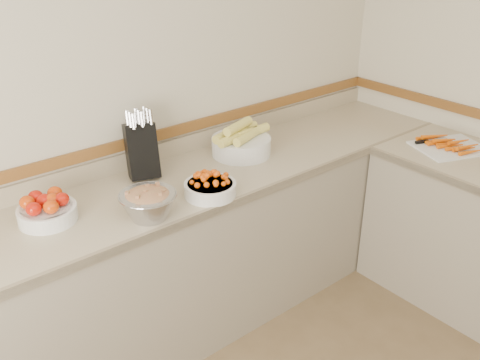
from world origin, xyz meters
TOP-DOWN VIEW (x-y plane):
  - back_wall at (0.00, 2.00)m, footprint 4.00×0.00m
  - counter_back at (0.00, 1.68)m, footprint 4.00×0.65m
  - knife_block at (0.12, 1.87)m, footprint 0.20×0.23m
  - tomato_bowl at (-0.45, 1.74)m, footprint 0.26×0.26m
  - cherry_tomato_bowl at (0.26, 1.47)m, footprint 0.26×0.26m
  - corn_bowl at (0.70, 1.76)m, footprint 0.38×0.34m
  - rhubarb_bowl at (-0.09, 1.47)m, footprint 0.26×0.26m
  - cutting_board at (1.71, 1.05)m, footprint 0.48×0.43m

SIDE VIEW (x-z plane):
  - counter_back at x=0.00m, z-range -0.09..0.99m
  - cutting_board at x=1.71m, z-range 0.89..0.95m
  - cherry_tomato_bowl at x=0.26m, z-range 0.88..1.01m
  - tomato_bowl at x=-0.45m, z-range 0.89..1.02m
  - corn_bowl at x=0.70m, z-range 0.87..1.07m
  - rhubarb_bowl at x=-0.09m, z-range 0.90..1.05m
  - knife_block at x=0.12m, z-range 0.86..1.24m
  - back_wall at x=0.00m, z-range -0.70..3.30m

